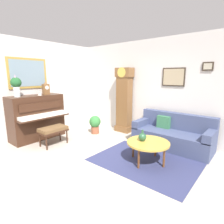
# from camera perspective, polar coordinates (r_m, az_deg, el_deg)

# --- Properties ---
(ground_plane) EXTENTS (6.40, 6.00, 0.10)m
(ground_plane) POSITION_cam_1_polar(r_m,az_deg,el_deg) (3.99, -6.64, -16.02)
(ground_plane) COLOR #B2A899
(wall_left) EXTENTS (0.13, 4.90, 2.80)m
(wall_left) POSITION_cam_1_polar(r_m,az_deg,el_deg) (5.74, -25.35, 6.65)
(wall_left) COLOR silver
(wall_left) RESTS_ON ground_plane
(wall_back) EXTENTS (5.30, 0.13, 2.80)m
(wall_back) POSITION_cam_1_polar(r_m,az_deg,el_deg) (5.48, 11.66, 7.26)
(wall_back) COLOR silver
(wall_back) RESTS_ON ground_plane
(area_rug) EXTENTS (2.10, 1.50, 0.01)m
(area_rug) POSITION_cam_1_polar(r_m,az_deg,el_deg) (4.00, 10.21, -15.25)
(area_rug) COLOR navy
(area_rug) RESTS_ON ground_plane
(piano) EXTENTS (0.87, 1.44, 1.25)m
(piano) POSITION_cam_1_polar(r_m,az_deg,el_deg) (5.53, -22.72, -1.48)
(piano) COLOR #3D2316
(piano) RESTS_ON ground_plane
(piano_bench) EXTENTS (0.42, 0.70, 0.48)m
(piano_bench) POSITION_cam_1_polar(r_m,az_deg,el_deg) (4.91, -18.20, -5.45)
(piano_bench) COLOR #3D2316
(piano_bench) RESTS_ON ground_plane
(grandfather_clock) EXTENTS (0.52, 0.34, 2.03)m
(grandfather_clock) POSITION_cam_1_polar(r_m,az_deg,el_deg) (5.71, 3.87, 3.21)
(grandfather_clock) COLOR brown
(grandfather_clock) RESTS_ON ground_plane
(couch) EXTENTS (1.90, 0.80, 0.84)m
(couch) POSITION_cam_1_polar(r_m,az_deg,el_deg) (4.84, 18.70, -6.87)
(couch) COLOR #424C70
(couch) RESTS_ON ground_plane
(coffee_table) EXTENTS (0.88, 0.88, 0.45)m
(coffee_table) POSITION_cam_1_polar(r_m,az_deg,el_deg) (3.85, 11.41, -9.69)
(coffee_table) COLOR gold
(coffee_table) RESTS_ON ground_plane
(mantel_clock) EXTENTS (0.13, 0.18, 0.38)m
(mantel_clock) POSITION_cam_1_polar(r_m,az_deg,el_deg) (5.58, -20.28, 7.02)
(mantel_clock) COLOR brown
(mantel_clock) RESTS_ON piano
(flower_vase) EXTENTS (0.26, 0.26, 0.58)m
(flower_vase) POSITION_cam_1_polar(r_m,az_deg,el_deg) (5.21, -28.17, 7.68)
(flower_vase) COLOR silver
(flower_vase) RESTS_ON piano
(teacup) EXTENTS (0.12, 0.12, 0.06)m
(teacup) POSITION_cam_1_polar(r_m,az_deg,el_deg) (5.41, -21.98, 5.20)
(teacup) COLOR white
(teacup) RESTS_ON piano
(green_jug) EXTENTS (0.17, 0.17, 0.24)m
(green_jug) POSITION_cam_1_polar(r_m,az_deg,el_deg) (3.84, 9.63, -7.80)
(green_jug) COLOR #234C33
(green_jug) RESTS_ON coffee_table
(potted_plant) EXTENTS (0.36, 0.36, 0.56)m
(potted_plant) POSITION_cam_1_polar(r_m,az_deg,el_deg) (5.63, -5.44, -3.61)
(potted_plant) COLOR #935138
(potted_plant) RESTS_ON ground_plane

